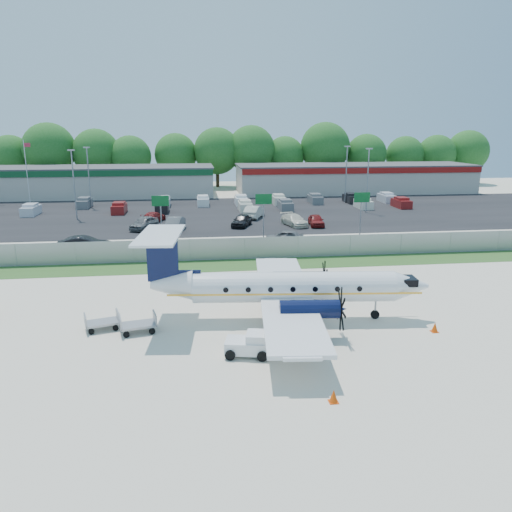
{
  "coord_description": "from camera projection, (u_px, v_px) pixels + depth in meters",
  "views": [
    {
      "loc": [
        -4.65,
        -30.23,
        11.58
      ],
      "look_at": [
        0.0,
        6.0,
        2.3
      ],
      "focal_mm": 35.0,
      "sensor_mm": 36.0,
      "label": 1
    }
  ],
  "objects": [
    {
      "name": "cone_port_wing",
      "position": [
        334.0,
        396.0,
        21.76
      ],
      "size": [
        0.42,
        0.42,
        0.59
      ],
      "color": "#D94206",
      "rests_on": "ground"
    },
    {
      "name": "building_east",
      "position": [
        354.0,
        178.0,
        94.63
      ],
      "size": [
        44.4,
        12.4,
        5.24
      ],
      "color": "#BBB4A9",
      "rests_on": "ground"
    },
    {
      "name": "road_car_west",
      "position": [
        86.0,
        254.0,
        47.72
      ],
      "size": [
        5.29,
        2.02,
        1.72
      ],
      "primitive_type": "imported",
      "rotation": [
        0.0,
        0.0,
        1.61
      ],
      "color": "black",
      "rests_on": "ground"
    },
    {
      "name": "sign_mid",
      "position": [
        264.0,
        205.0,
        53.99
      ],
      "size": [
        1.8,
        0.26,
        5.0
      ],
      "color": "gray",
      "rests_on": "ground"
    },
    {
      "name": "grass_verge",
      "position": [
        247.0,
        265.0,
        44.03
      ],
      "size": [
        170.0,
        4.0,
        0.02
      ],
      "primitive_type": "cube",
      "color": "#2D561E",
      "rests_on": "ground"
    },
    {
      "name": "aircraft",
      "position": [
        287.0,
        287.0,
        30.79
      ],
      "size": [
        17.99,
        17.71,
        5.53
      ],
      "color": "white",
      "rests_on": "ground"
    },
    {
      "name": "light_pole_ne",
      "position": [
        368.0,
        176.0,
        70.2
      ],
      "size": [
        0.9,
        0.35,
        9.09
      ],
      "color": "gray",
      "rests_on": "ground"
    },
    {
      "name": "light_pole_nw",
      "position": [
        74.0,
        179.0,
        65.26
      ],
      "size": [
        0.9,
        0.35,
        9.09
      ],
      "color": "gray",
      "rests_on": "ground"
    },
    {
      "name": "tree_line",
      "position": [
        214.0,
        187.0,
        103.63
      ],
      "size": [
        112.0,
        6.0,
        14.0
      ],
      "primitive_type": null,
      "color": "#1C591A",
      "rests_on": "ground"
    },
    {
      "name": "parked_car_e",
      "position": [
        316.0,
        226.0,
        61.64
      ],
      "size": [
        2.02,
        4.27,
        1.41
      ],
      "primitive_type": "imported",
      "rotation": [
        0.0,
        0.0,
        -0.09
      ],
      "color": "maroon",
      "rests_on": "ground"
    },
    {
      "name": "pushback_tug",
      "position": [
        250.0,
        344.0,
        26.29
      ],
      "size": [
        2.55,
        2.07,
        1.25
      ],
      "color": "white",
      "rests_on": "ground"
    },
    {
      "name": "light_pole_se",
      "position": [
        346.0,
        170.0,
        79.81
      ],
      "size": [
        0.9,
        0.35,
        9.09
      ],
      "color": "gray",
      "rests_on": "ground"
    },
    {
      "name": "sign_left",
      "position": [
        161.0,
        207.0,
        52.64
      ],
      "size": [
        1.8,
        0.26,
        5.0
      ],
      "color": "gray",
      "rests_on": "ground"
    },
    {
      "name": "baggage_cart_far",
      "position": [
        138.0,
        324.0,
        29.22
      ],
      "size": [
        2.31,
        1.66,
        1.1
      ],
      "color": "gray",
      "rests_on": "ground"
    },
    {
      "name": "access_road",
      "position": [
        240.0,
        247.0,
        50.75
      ],
      "size": [
        170.0,
        8.0,
        0.02
      ],
      "primitive_type": "cube",
      "color": "black",
      "rests_on": "ground"
    },
    {
      "name": "flagpole_east",
      "position": [
        27.0,
        168.0,
        80.16
      ],
      "size": [
        1.06,
        0.12,
        10.0
      ],
      "color": "white",
      "rests_on": "ground"
    },
    {
      "name": "parked_car_c",
      "position": [
        242.0,
        226.0,
        61.36
      ],
      "size": [
        3.27,
        4.72,
        1.49
      ],
      "primitive_type": "imported",
      "rotation": [
        0.0,
        0.0,
        -0.38
      ],
      "color": "black",
      "rests_on": "ground"
    },
    {
      "name": "cone_nose",
      "position": [
        435.0,
        327.0,
        29.34
      ],
      "size": [
        0.41,
        0.41,
        0.59
      ],
      "color": "#D94206",
      "rests_on": "ground"
    },
    {
      "name": "cone_starboard_wing",
      "position": [
        170.0,
        288.0,
        36.72
      ],
      "size": [
        0.32,
        0.32,
        0.46
      ],
      "color": "#D94206",
      "rests_on": "ground"
    },
    {
      "name": "parked_car_d",
      "position": [
        294.0,
        226.0,
        61.76
      ],
      "size": [
        3.15,
        5.25,
        1.42
      ],
      "primitive_type": "imported",
      "rotation": [
        0.0,
        0.0,
        0.25
      ],
      "color": "beige",
      "rests_on": "ground"
    },
    {
      "name": "parked_car_b",
      "position": [
        175.0,
        231.0,
        58.67
      ],
      "size": [
        2.59,
        5.05,
        1.58
      ],
      "primitive_type": "imported",
      "rotation": [
        0.0,
        0.0,
        -0.2
      ],
      "color": "#595B5E",
      "rests_on": "ground"
    },
    {
      "name": "parked_car_f",
      "position": [
        154.0,
        222.0,
        64.31
      ],
      "size": [
        3.22,
        4.95,
        1.33
      ],
      "primitive_type": "imported",
      "rotation": [
        0.0,
        0.0,
        2.82
      ],
      "color": "maroon",
      "rests_on": "ground"
    },
    {
      "name": "parking_lot",
      "position": [
        226.0,
        213.0,
        70.94
      ],
      "size": [
        170.0,
        32.0,
        0.02
      ],
      "primitive_type": "cube",
      "color": "black",
      "rests_on": "ground"
    },
    {
      "name": "parked_car_g",
      "position": [
        254.0,
        218.0,
        67.29
      ],
      "size": [
        3.47,
        5.4,
        1.68
      ],
      "primitive_type": "imported",
      "rotation": [
        0.0,
        0.0,
        2.78
      ],
      "color": "beige",
      "rests_on": "ground"
    },
    {
      "name": "ground",
      "position": [
        268.0,
        313.0,
        32.49
      ],
      "size": [
        170.0,
        170.0,
        0.0
      ],
      "primitive_type": "plane",
      "color": "beige",
      "rests_on": "ground"
    },
    {
      "name": "sign_right",
      "position": [
        362.0,
        203.0,
        55.35
      ],
      "size": [
        1.8,
        0.26,
        5.0
      ],
      "color": "gray",
      "rests_on": "ground"
    },
    {
      "name": "road_car_mid",
      "position": [
        284.0,
        243.0,
        52.56
      ],
      "size": [
        4.35,
        2.87,
        1.38
      ],
      "primitive_type": "imported",
      "rotation": [
        0.0,
        0.0,
        -1.91
      ],
      "color": "#595B5E",
      "rests_on": "ground"
    },
    {
      "name": "baggage_cart_near",
      "position": [
        102.0,
        322.0,
        29.66
      ],
      "size": [
        2.21,
        1.67,
        1.03
      ],
      "color": "gray",
      "rests_on": "ground"
    },
    {
      "name": "perimeter_fence",
      "position": [
        245.0,
        248.0,
        45.7
      ],
      "size": [
        120.0,
        0.06,
        1.99
      ],
      "color": "gray",
      "rests_on": "ground"
    },
    {
      "name": "light_pole_sw",
      "position": [
        89.0,
        173.0,
        74.88
      ],
      "size": [
        0.9,
        0.35,
        9.09
      ],
      "color": "gray",
      "rests_on": "ground"
    },
    {
      "name": "far_parking_rows",
      "position": [
        223.0,
        208.0,
        75.75
      ],
      "size": [
        56.0,
        10.0,
        1.6
      ],
      "primitive_type": null,
      "color": "gray",
      "rests_on": "ground"
    },
    {
      "name": "building_west",
      "position": [
        82.0,
        181.0,
        88.46
      ],
      "size": [
        46.4,
        12.4,
        5.24
      ],
      "color": "#BBB4A9",
      "rests_on": "ground"
    },
    {
      "name": "parked_car_a",
      "position": [
        144.0,
        230.0,
        59.49
      ],
      "size": [
        3.61,
        4.95,
        1.57
      ],
      "primitive_type": "imported",
      "rotation": [
        0.0,
        0.0,
        -0.43
      ],
      "color": "#595B5E",
      "rests_on": "ground"
    }
  ]
}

